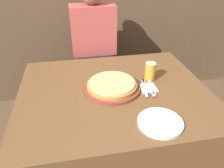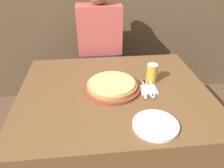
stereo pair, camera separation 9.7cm
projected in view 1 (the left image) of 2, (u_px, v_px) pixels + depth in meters
ground_plane at (114, 161)px, 1.80m from camera, size 12.00×12.00×0.00m
dining_table at (114, 129)px, 1.62m from camera, size 1.24×1.04×0.70m
pizza_on_board at (112, 86)px, 1.43m from camera, size 0.37×0.37×0.06m
beer_glass at (150, 71)px, 1.51m from camera, size 0.07×0.07×0.13m
dinner_plate at (160, 122)px, 1.15m from camera, size 0.24×0.24×0.02m
napkin_stack at (148, 88)px, 1.44m from camera, size 0.11×0.11×0.01m
fork at (144, 87)px, 1.43m from camera, size 0.06×0.22×0.00m
dinner_knife at (148, 87)px, 1.44m from camera, size 0.03×0.22×0.00m
spoon at (152, 87)px, 1.44m from camera, size 0.04×0.19×0.00m
diner_person at (94, 57)px, 2.05m from camera, size 0.39×0.20×1.28m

